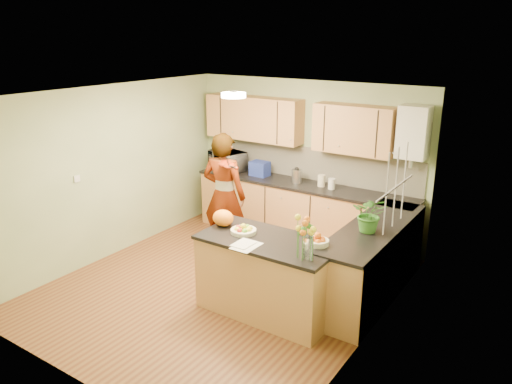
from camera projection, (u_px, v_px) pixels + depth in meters
The scene contains 28 objects.
floor at pixel (223, 286), 6.56m from camera, with size 4.50×4.50×0.00m, color #5B2E1A.
ceiling at pixel (218, 94), 5.80m from camera, with size 4.00×4.50×0.02m, color white.
wall_back at pixel (307, 159), 7.96m from camera, with size 4.00×0.02×2.50m, color gray.
wall_front at pixel (65, 263), 4.40m from camera, with size 4.00×0.02×2.50m, color gray.
wall_left at pixel (111, 172), 7.23m from camera, with size 0.02×4.50×2.50m, color gray.
wall_right at pixel (375, 230), 5.12m from camera, with size 0.02×4.50×2.50m, color gray.
back_counter at pixel (302, 212), 7.91m from camera, with size 3.64×0.62×0.94m.
right_counter at pixel (372, 262), 6.19m from camera, with size 0.62×2.24×0.94m.
splashback at pixel (312, 164), 7.91m from camera, with size 3.60×0.02×0.52m, color beige.
upper_cabinets at pixel (293, 123), 7.74m from camera, with size 3.20×0.34×0.70m.
boiler at pixel (414, 132), 6.74m from camera, with size 0.40×0.30×0.86m.
window_right at pixel (396, 188), 5.51m from camera, with size 0.01×1.30×1.05m.
light_switch at pixel (77, 179), 6.74m from camera, with size 0.02×0.09×0.09m, color silver.
ceiling_lamp at pixel (234, 95), 6.05m from camera, with size 0.30×0.30×0.07m.
peninsula_island at pixel (268, 276), 5.85m from camera, with size 1.62×0.83×0.93m.
fruit_dish at pixel (243, 229), 5.88m from camera, with size 0.30×0.30×0.11m.
orange_bowl at pixel (318, 241), 5.52m from camera, with size 0.25×0.25×0.15m.
flower_vase at pixel (308, 227), 5.15m from camera, with size 0.28×0.28×0.52m.
orange_bag at pixel (223, 218), 6.08m from camera, with size 0.27×0.23×0.20m, color orange.
papers at pixel (246, 246), 5.52m from camera, with size 0.24×0.33×0.01m, color silver.
violinist at pixel (224, 195), 7.24m from camera, with size 0.68×0.44×1.85m, color #E9A78E.
violin at pixel (225, 163), 6.79m from camera, with size 0.64×0.26×0.13m, color #560F05, non-canonical shape.
microwave at pixel (227, 161), 8.47m from camera, with size 0.60×0.41×0.33m, color silver.
blue_box at pixel (260, 169), 8.16m from camera, with size 0.30×0.22×0.24m, color navy.
kettle at pixel (297, 175), 7.77m from camera, with size 0.15×0.15×0.29m.
jar_cream at pixel (321, 181), 7.60m from camera, with size 0.12×0.12×0.18m, color beige.
jar_white at pixel (332, 184), 7.47m from camera, with size 0.11×0.11×0.16m, color silver.
potted_plant at pixel (370, 214), 5.83m from camera, with size 0.40×0.35×0.44m, color #377727.
Camera 1 is at (3.62, -4.64, 3.19)m, focal length 35.00 mm.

